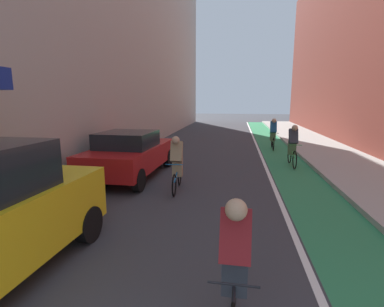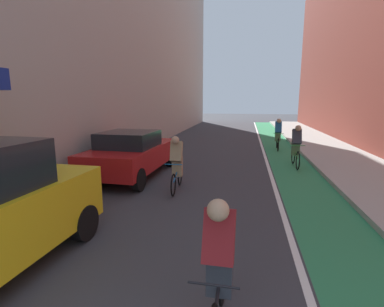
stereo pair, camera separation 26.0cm
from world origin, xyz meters
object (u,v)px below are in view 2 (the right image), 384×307
cyclist_trailing (296,145)px  cyclist_far (278,134)px  cyclist_lead (219,262)px  parked_sedan_red (132,153)px  cyclist_mid (177,161)px

cyclist_trailing → cyclist_far: bearing=94.1°
cyclist_lead → cyclist_far: 12.72m
cyclist_trailing → cyclist_far: (-0.28, 3.92, -0.04)m
cyclist_lead → cyclist_trailing: 8.93m
cyclist_trailing → parked_sedan_red: bearing=-156.6°
cyclist_mid → cyclist_trailing: (3.81, 3.73, 0.01)m
cyclist_far → cyclist_mid: bearing=-114.8°
parked_sedan_red → cyclist_trailing: 6.20m
parked_sedan_red → cyclist_far: cyclist_far is taller
cyclist_mid → cyclist_far: 8.43m
cyclist_mid → cyclist_trailing: bearing=44.4°
parked_sedan_red → cyclist_lead: bearing=-60.2°
parked_sedan_red → cyclist_trailing: cyclist_trailing is taller
parked_sedan_red → cyclist_far: (5.41, 6.38, 0.02)m
cyclist_mid → cyclist_trailing: cyclist_trailing is taller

